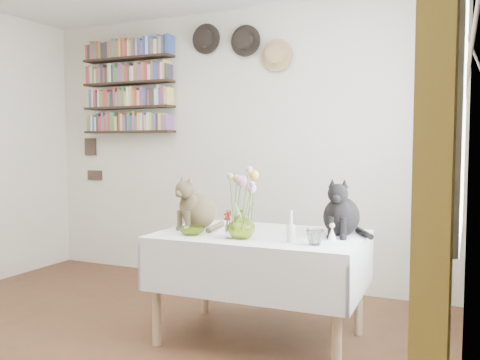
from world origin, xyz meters
The scene contains 16 objects.
room centered at (0.00, 0.00, 1.25)m, with size 4.08×4.58×2.58m.
window centered at (1.97, 0.80, 1.40)m, with size 0.12×1.52×1.32m.
curtain centered at (1.90, -0.12, 1.15)m, with size 0.12×0.38×2.10m, color brown.
dining_table centered at (0.79, 0.99, 0.53)m, with size 1.33×0.87×0.70m.
tabby_cat centered at (0.33, 1.01, 0.88)m, with size 0.25×0.31×0.37m, color brown, non-canonical shape.
black_cat centered at (1.28, 1.14, 0.89)m, with size 0.25×0.31×0.37m, color black, non-canonical shape.
flower_vase centered at (0.76, 0.77, 0.79)m, with size 0.17×0.17×0.18m, color #B8D43C.
green_bowl centered at (0.41, 0.77, 0.73)m, with size 0.16×0.16×0.05m, color #B8D43C.
drinking_glass centered at (1.22, 0.76, 0.75)m, with size 0.10×0.10×0.09m, color white.
candlestick centered at (1.07, 0.78, 0.76)m, with size 0.05×0.05×0.19m.
berry_jar centered at (0.68, 0.75, 0.79)m, with size 0.05×0.05×0.20m.
porcelain_figurine centered at (1.27, 0.96, 0.75)m, with size 0.05×0.05×0.10m.
flower_bouquet centered at (0.76, 0.78, 1.04)m, with size 0.17×0.13×0.39m.
bookshelf_unit centered at (-1.10, 2.16, 1.84)m, with size 1.00×0.16×0.91m.
wall_hats centered at (0.12, 2.19, 2.17)m, with size 0.98×0.09×0.48m.
wall_art_plaques centered at (-1.63, 2.23, 1.12)m, with size 0.21×0.02×0.44m.
Camera 1 is at (2.01, -2.02, 1.27)m, focal length 38.00 mm.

